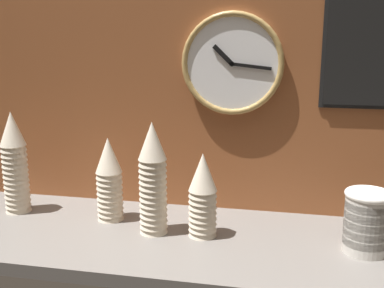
% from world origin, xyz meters
% --- Properties ---
extents(ground_plane, '(1.60, 0.56, 0.04)m').
position_xyz_m(ground_plane, '(0.00, 0.00, -0.02)').
color(ground_plane, slate).
extents(wall_tiled_back, '(1.60, 0.03, 1.05)m').
position_xyz_m(wall_tiled_back, '(0.00, 0.27, 0.53)').
color(wall_tiled_back, brown).
rests_on(wall_tiled_back, ground_plane).
extents(cup_stack_center, '(0.09, 0.09, 0.35)m').
position_xyz_m(cup_stack_center, '(-0.10, -0.00, 0.18)').
color(cup_stack_center, beige).
rests_on(cup_stack_center, ground_plane).
extents(cup_stack_center_right, '(0.09, 0.09, 0.26)m').
position_xyz_m(cup_stack_center_right, '(0.06, 0.01, 0.13)').
color(cup_stack_center_right, beige).
rests_on(cup_stack_center_right, ground_plane).
extents(cup_stack_far_left, '(0.09, 0.09, 0.35)m').
position_xyz_m(cup_stack_far_left, '(-0.61, 0.08, 0.18)').
color(cup_stack_far_left, beige).
rests_on(cup_stack_far_left, ground_plane).
extents(cup_stack_center_left, '(0.09, 0.09, 0.28)m').
position_xyz_m(cup_stack_center_left, '(-0.27, 0.07, 0.14)').
color(cup_stack_center_left, beige).
rests_on(cup_stack_center_left, ground_plane).
extents(bowl_stack_far_right, '(0.13, 0.13, 0.18)m').
position_xyz_m(bowl_stack_far_right, '(0.53, -0.01, 0.09)').
color(bowl_stack_far_right, beige).
rests_on(bowl_stack_far_right, ground_plane).
extents(wall_clock, '(0.34, 0.03, 0.34)m').
position_xyz_m(wall_clock, '(0.11, 0.23, 0.51)').
color(wall_clock, white).
extents(menu_board, '(0.37, 0.01, 0.45)m').
position_xyz_m(menu_board, '(0.58, 0.24, 0.60)').
color(menu_board, black).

